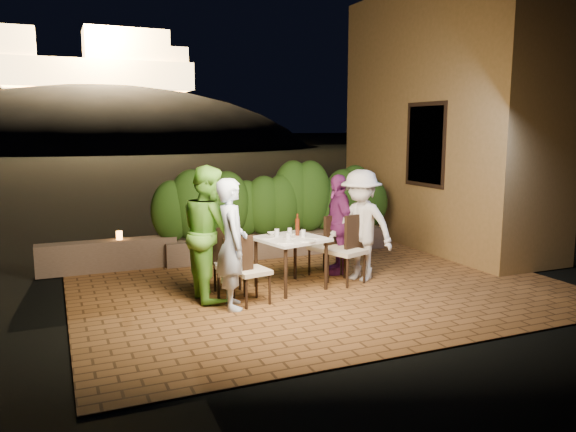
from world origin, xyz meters
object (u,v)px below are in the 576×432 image
bowl (274,234)px  chair_left_back (229,261)px  beer_bottle (297,225)px  chair_right_back (325,246)px  chair_left_front (251,270)px  diner_blue (232,244)px  chair_right_front (346,250)px  diner_purple (338,224)px  dining_table (291,263)px  diner_white (361,226)px  parapet_lamp (119,235)px  diner_green (210,233)px

bowl → chair_left_back: bearing=-164.5°
beer_bottle → chair_right_back: bearing=28.3°
chair_left_front → chair_left_back: bearing=96.0°
chair_right_back → diner_blue: (-1.83, -0.96, 0.37)m
chair_left_back → chair_right_back: (1.69, 0.39, -0.01)m
chair_right_front → diner_purple: diner_purple is taller
dining_table → chair_right_front: (0.87, -0.07, 0.13)m
diner_purple → diner_white: bearing=21.8°
diner_purple → chair_left_back: bearing=-68.3°
parapet_lamp → diner_purple: bearing=-26.4°
dining_table → diner_white: diner_white is taller
diner_blue → diner_purple: size_ratio=1.06×
chair_left_front → chair_right_front: 1.67m
bowl → chair_left_back: size_ratio=0.18×
diner_purple → beer_bottle: bearing=-56.8°
chair_right_front → diner_green: diner_green is taller
chair_left_front → beer_bottle: bearing=21.4°
diner_green → beer_bottle: bearing=-86.7°
chair_right_back → diner_blue: diner_blue is taller
chair_left_back → diner_blue: (-0.14, -0.58, 0.37)m
diner_blue → parapet_lamp: bearing=31.8°
parapet_lamp → chair_left_front: bearing=-61.3°
dining_table → bowl: bearing=120.5°
bowl → diner_purple: 1.22m
bowl → diner_green: (-1.04, -0.28, 0.14)m
bowl → diner_blue: bearing=-138.5°
bowl → diner_purple: (1.20, 0.25, 0.02)m
diner_green → diner_purple: diner_green is taller
beer_bottle → diner_blue: diner_blue is taller
chair_right_back → diner_purple: 0.42m
bowl → chair_left_front: chair_left_front is taller
dining_table → bowl: 0.50m
dining_table → chair_left_back: (-0.91, 0.06, 0.10)m
beer_bottle → diner_purple: bearing=24.6°
chair_left_back → beer_bottle: bearing=10.6°
chair_left_back → diner_purple: bearing=21.2°
chair_right_front → dining_table: bearing=-25.0°
beer_bottle → chair_left_front: size_ratio=0.35×
chair_left_back → bowl: bearing=23.5°
parapet_lamp → bowl: bearing=-42.6°
diner_purple → parapet_lamp: bearing=-107.8°
diner_purple → chair_right_front: bearing=-7.4°
beer_bottle → chair_right_front: (0.72, -0.18, -0.40)m
diner_green → parapet_lamp: bearing=22.8°
beer_bottle → diner_blue: bearing=-152.4°
diner_white → parapet_lamp: 3.93m
chair_left_front → dining_table: bearing=20.6°
chair_left_front → diner_blue: 0.48m
diner_blue → parapet_lamp: 2.85m
chair_left_front → diner_blue: size_ratio=0.55×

